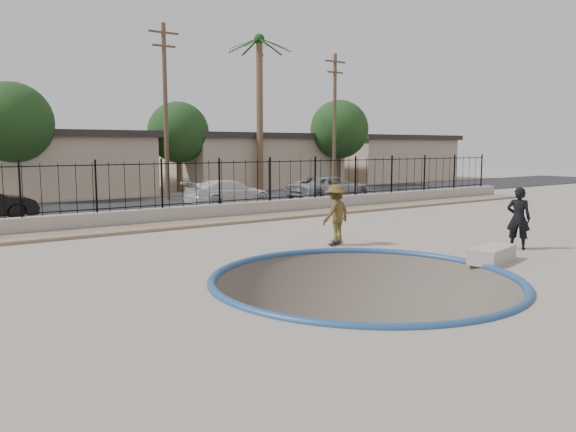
% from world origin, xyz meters
% --- Properties ---
extents(ground, '(120.00, 120.00, 2.20)m').
position_xyz_m(ground, '(0.00, 12.00, -1.10)').
color(ground, gray).
rests_on(ground, ground).
extents(bowl_pit, '(6.84, 6.84, 1.80)m').
position_xyz_m(bowl_pit, '(0.00, -1.00, 0.00)').
color(bowl_pit, '#4C433A').
rests_on(bowl_pit, ground).
extents(coping_ring, '(7.04, 7.04, 0.20)m').
position_xyz_m(coping_ring, '(0.00, -1.00, 0.00)').
color(coping_ring, navy).
rests_on(coping_ring, ground).
extents(rock_strip, '(42.00, 1.60, 0.11)m').
position_xyz_m(rock_strip, '(0.00, 9.20, 0.06)').
color(rock_strip, '#91795F').
rests_on(rock_strip, ground).
extents(retaining_wall, '(42.00, 0.45, 0.60)m').
position_xyz_m(retaining_wall, '(0.00, 10.30, 0.30)').
color(retaining_wall, gray).
rests_on(retaining_wall, ground).
extents(fence, '(40.00, 0.04, 1.80)m').
position_xyz_m(fence, '(0.00, 10.30, 1.50)').
color(fence, black).
rests_on(fence, retaining_wall).
extents(street, '(90.00, 8.00, 0.04)m').
position_xyz_m(street, '(0.00, 17.00, 0.02)').
color(street, black).
rests_on(street, ground).
extents(house_center, '(10.60, 8.60, 3.90)m').
position_xyz_m(house_center, '(0.00, 26.50, 1.97)').
color(house_center, tan).
rests_on(house_center, ground).
extents(house_east, '(12.60, 8.60, 3.90)m').
position_xyz_m(house_east, '(14.00, 26.50, 1.97)').
color(house_east, tan).
rests_on(house_east, ground).
extents(house_east_far, '(11.60, 8.60, 3.90)m').
position_xyz_m(house_east_far, '(28.00, 26.50, 1.97)').
color(house_east_far, tan).
rests_on(house_east_far, ground).
extents(palm_right, '(2.30, 2.30, 10.30)m').
position_xyz_m(palm_right, '(12.00, 22.00, 7.33)').
color(palm_right, brown).
rests_on(palm_right, ground).
extents(utility_pole_mid, '(1.70, 0.24, 9.50)m').
position_xyz_m(utility_pole_mid, '(4.00, 19.00, 4.96)').
color(utility_pole_mid, '#473323').
rests_on(utility_pole_mid, ground).
extents(utility_pole_right, '(1.70, 0.24, 9.00)m').
position_xyz_m(utility_pole_right, '(16.00, 19.00, 4.70)').
color(utility_pole_right, '#473323').
rests_on(utility_pole_right, ground).
extents(street_tree_left, '(4.32, 4.32, 6.36)m').
position_xyz_m(street_tree_left, '(-3.00, 23.00, 4.19)').
color(street_tree_left, '#473323').
rests_on(street_tree_left, ground).
extents(street_tree_mid, '(3.96, 3.96, 5.83)m').
position_xyz_m(street_tree_mid, '(7.00, 24.00, 3.84)').
color(street_tree_mid, '#473323').
rests_on(street_tree_mid, ground).
extents(street_tree_right, '(4.32, 4.32, 6.36)m').
position_xyz_m(street_tree_right, '(19.00, 22.00, 4.19)').
color(street_tree_right, '#473323').
rests_on(street_tree_right, ground).
extents(skater, '(1.24, 0.88, 1.74)m').
position_xyz_m(skater, '(2.37, 2.79, 0.87)').
color(skater, brown).
rests_on(skater, ground).
extents(skateboard, '(0.75, 0.47, 0.06)m').
position_xyz_m(skateboard, '(2.37, 2.79, 0.05)').
color(skateboard, black).
rests_on(skateboard, ground).
extents(videographer, '(0.66, 0.78, 1.81)m').
position_xyz_m(videographer, '(6.20, -0.82, 0.90)').
color(videographer, black).
rests_on(videographer, ground).
extents(concrete_ledge, '(1.72, 1.07, 0.40)m').
position_xyz_m(concrete_ledge, '(4.00, -1.50, 0.20)').
color(concrete_ledge, '#A59992').
rests_on(concrete_ledge, ground).
extents(car_c, '(4.54, 2.03, 1.29)m').
position_xyz_m(car_c, '(5.10, 14.18, 0.68)').
color(car_c, silver).
rests_on(car_c, street).
extents(car_d, '(4.87, 2.33, 1.34)m').
position_xyz_m(car_d, '(10.98, 13.40, 0.71)').
color(car_d, '#969B9F').
rests_on(car_d, street).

